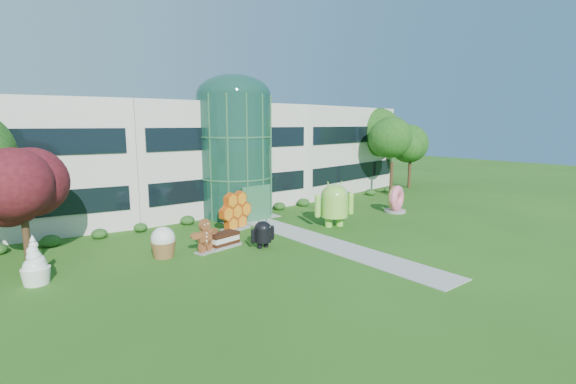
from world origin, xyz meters
TOP-DOWN VIEW (x-y plane):
  - ground at (0.00, 0.00)m, footprint 140.00×140.00m
  - building at (0.00, 18.00)m, footprint 46.00×15.00m
  - atrium at (0.00, 12.00)m, footprint 6.00×6.00m
  - walkway at (0.00, 2.00)m, footprint 2.40×20.00m
  - tree_red at (-15.50, 7.50)m, footprint 4.00×4.00m
  - trees_backdrop at (0.00, 13.00)m, footprint 52.00×8.00m
  - android_green at (3.56, 3.95)m, footprint 3.78×3.09m
  - android_black at (-3.72, 2.78)m, footprint 1.75×1.20m
  - donut at (11.19, 4.25)m, footprint 2.48×1.65m
  - gingerbread at (-6.97, 4.06)m, footprint 2.39×1.42m
  - ice_cream_sandwich at (-5.54, 4.41)m, footprint 2.22×1.39m
  - honeycomb at (-2.72, 7.60)m, footprint 3.37×2.02m
  - froyo at (-15.55, 4.66)m, footprint 1.45×1.45m
  - cupcake at (-9.20, 4.83)m, footprint 1.72×1.72m

SIDE VIEW (x-z plane):
  - ground at x=0.00m, z-range 0.00..0.00m
  - walkway at x=0.00m, z-range 0.00..0.04m
  - ice_cream_sandwich at x=-5.54m, z-range 0.00..0.92m
  - cupcake at x=-9.20m, z-range 0.00..1.77m
  - android_black at x=-3.72m, z-range 0.00..1.96m
  - gingerbread at x=-6.97m, z-range 0.00..2.07m
  - donut at x=11.19m, z-range 0.00..2.36m
  - froyo at x=-15.55m, z-range 0.00..2.37m
  - honeycomb at x=-2.72m, z-range 0.00..2.49m
  - android_green at x=3.56m, z-range 0.00..3.70m
  - tree_red at x=-15.50m, z-range 0.00..6.00m
  - trees_backdrop at x=0.00m, z-range 0.00..8.40m
  - building at x=0.00m, z-range 0.00..9.30m
  - atrium at x=0.00m, z-range 0.00..9.80m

